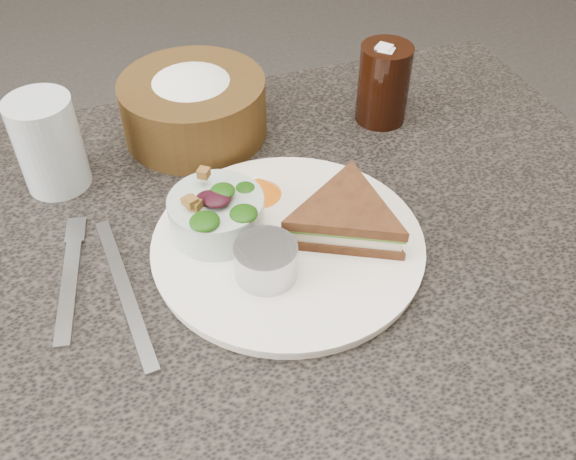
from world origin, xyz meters
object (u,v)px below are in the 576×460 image
at_px(dining_table, 266,410).
at_px(dressing_ramekin, 266,261).
at_px(dinner_plate, 288,245).
at_px(bread_basket, 193,98).
at_px(salad_bowl, 216,209).
at_px(cola_glass, 384,80).
at_px(water_glass, 49,144).
at_px(sandwich, 346,218).

bearing_deg(dining_table, dressing_ramekin, -98.99).
distance_m(dinner_plate, bread_basket, 0.27).
height_order(dining_table, dinner_plate, dinner_plate).
bearing_deg(salad_bowl, cola_glass, 30.47).
height_order(dining_table, salad_bowl, salad_bowl).
height_order(dining_table, cola_glass, cola_glass).
distance_m(dinner_plate, cola_glass, 0.30).
distance_m(dining_table, bread_basket, 0.49).
bearing_deg(dining_table, water_glass, 138.85).
bearing_deg(sandwich, salad_bowl, -173.46).
bearing_deg(dressing_ramekin, dinner_plate, 46.60).
bearing_deg(bread_basket, dressing_ramekin, -88.29).
relative_size(bread_basket, water_glass, 1.63).
relative_size(dinner_plate, dressing_ramekin, 4.50).
xyz_separation_m(salad_bowl, bread_basket, (0.02, 0.22, 0.01)).
distance_m(dining_table, cola_glass, 0.53).
xyz_separation_m(salad_bowl, cola_glass, (0.28, 0.17, 0.02)).
bearing_deg(sandwich, water_glass, 171.57).
height_order(sandwich, bread_basket, bread_basket).
bearing_deg(cola_glass, dinner_plate, -135.25).
distance_m(dressing_ramekin, water_glass, 0.32).
bearing_deg(cola_glass, dressing_ramekin, -134.96).
bearing_deg(bread_basket, salad_bowl, -96.03).
distance_m(salad_bowl, bread_basket, 0.22).
height_order(dining_table, dressing_ramekin, dressing_ramekin).
bearing_deg(bread_basket, dining_table, -85.29).
bearing_deg(salad_bowl, sandwich, -20.16).
height_order(dressing_ramekin, cola_glass, cola_glass).
bearing_deg(dinner_plate, water_glass, 138.81).
relative_size(dining_table, dinner_plate, 3.27).
bearing_deg(salad_bowl, dinner_plate, -32.06).
distance_m(dinner_plate, sandwich, 0.07).
bearing_deg(bread_basket, sandwich, -66.68).
relative_size(dressing_ramekin, bread_basket, 0.35).
distance_m(dining_table, sandwich, 0.42).
height_order(salad_bowl, water_glass, water_glass).
bearing_deg(bread_basket, dinner_plate, -79.63).
bearing_deg(dinner_plate, dining_table, 138.49).
height_order(dinner_plate, dressing_ramekin, dressing_ramekin).
height_order(dressing_ramekin, bread_basket, bread_basket).
xyz_separation_m(dining_table, dressing_ramekin, (-0.01, -0.07, 0.41)).
bearing_deg(dining_table, salad_bowl, 155.61).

